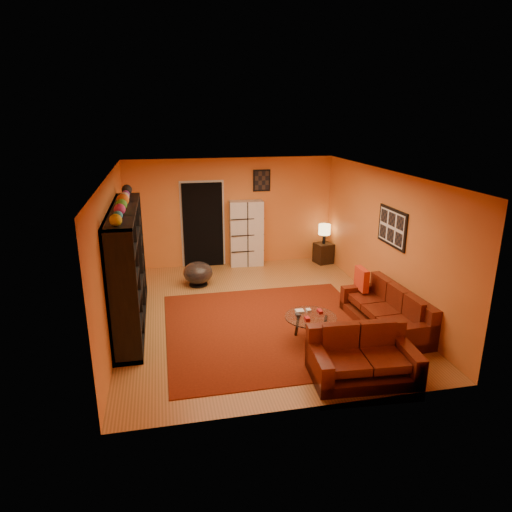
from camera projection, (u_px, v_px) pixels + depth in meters
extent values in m
plane|color=#9A632F|center=(257.00, 312.00, 8.64)|extent=(6.00, 6.00, 0.00)
plane|color=white|center=(257.00, 174.00, 7.85)|extent=(6.00, 6.00, 0.00)
plane|color=orange|center=(231.00, 212.00, 11.05)|extent=(6.00, 0.00, 6.00)
plane|color=orange|center=(308.00, 315.00, 5.44)|extent=(6.00, 0.00, 6.00)
plane|color=orange|center=(113.00, 255.00, 7.76)|extent=(0.00, 6.00, 6.00)
plane|color=orange|center=(384.00, 239.00, 8.73)|extent=(0.00, 6.00, 6.00)
cube|color=#58180A|center=(270.00, 328.00, 8.00)|extent=(3.60, 3.60, 0.01)
cube|color=black|center=(203.00, 225.00, 10.96)|extent=(0.95, 0.10, 2.04)
cube|color=black|center=(392.00, 227.00, 8.36)|extent=(0.03, 1.00, 0.70)
cube|color=black|center=(262.00, 180.00, 10.95)|extent=(0.42, 0.03, 0.52)
cube|color=black|center=(128.00, 268.00, 7.88)|extent=(0.45, 3.00, 2.10)
imported|color=black|center=(131.00, 271.00, 7.91)|extent=(0.88, 0.12, 0.51)
cube|color=#4E150A|center=(384.00, 319.00, 7.96)|extent=(0.89, 1.99, 0.32)
cube|color=#4E150A|center=(401.00, 304.00, 7.96)|extent=(0.27, 1.96, 0.85)
cube|color=#4E150A|center=(414.00, 334.00, 7.10)|extent=(0.81, 0.22, 0.62)
cube|color=#4E150A|center=(361.00, 293.00, 8.73)|extent=(0.81, 0.22, 0.62)
cube|color=#4E150A|center=(400.00, 316.00, 7.37)|extent=(0.60, 0.54, 0.12)
cube|color=#4E150A|center=(384.00, 303.00, 7.86)|extent=(0.60, 0.54, 0.12)
cube|color=#4E150A|center=(369.00, 292.00, 8.35)|extent=(0.60, 0.54, 0.12)
cube|color=#4E150A|center=(363.00, 368.00, 6.45)|extent=(1.52, 0.98, 0.32)
cube|color=#4E150A|center=(356.00, 339.00, 6.70)|extent=(1.48, 0.28, 0.85)
cube|color=#4E150A|center=(407.00, 355.00, 6.49)|extent=(0.24, 0.89, 0.62)
cube|color=#4E150A|center=(319.00, 362.00, 6.32)|extent=(0.24, 0.89, 0.62)
cube|color=#4E150A|center=(385.00, 348.00, 6.36)|extent=(0.58, 0.70, 0.12)
cube|color=#4E150A|center=(346.00, 351.00, 6.29)|extent=(0.58, 0.70, 0.12)
cube|color=red|center=(362.00, 279.00, 8.54)|extent=(0.12, 0.42, 0.42)
cylinder|color=silver|center=(311.00, 317.00, 7.44)|extent=(0.85, 0.85, 0.02)
cylinder|color=black|center=(325.00, 326.00, 7.58)|extent=(0.05, 0.05, 0.40)
cylinder|color=black|center=(297.00, 324.00, 7.67)|extent=(0.05, 0.05, 0.40)
cylinder|color=black|center=(309.00, 336.00, 7.26)|extent=(0.05, 0.05, 0.40)
cube|color=silver|center=(246.00, 233.00, 11.07)|extent=(0.82, 0.40, 1.60)
cylinder|color=black|center=(198.00, 284.00, 9.97)|extent=(0.44, 0.44, 0.03)
cylinder|color=black|center=(198.00, 281.00, 9.95)|extent=(0.06, 0.06, 0.15)
ellipsoid|color=#453E3D|center=(198.00, 273.00, 9.89)|extent=(0.64, 0.64, 0.48)
cube|color=black|center=(323.00, 253.00, 11.40)|extent=(0.48, 0.48, 0.50)
cylinder|color=black|center=(324.00, 239.00, 11.29)|extent=(0.08, 0.08, 0.23)
cylinder|color=#FDDD8B|center=(325.00, 229.00, 11.22)|extent=(0.29, 0.29, 0.25)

